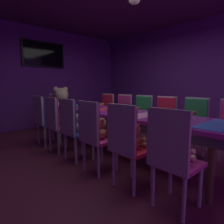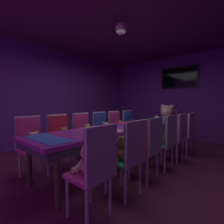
{
  "view_description": "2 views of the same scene",
  "coord_description": "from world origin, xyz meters",
  "px_view_note": "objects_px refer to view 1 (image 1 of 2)",
  "views": [
    {
      "loc": [
        -2.34,
        -2.29,
        1.18
      ],
      "look_at": [
        0.13,
        0.42,
        0.68
      ],
      "focal_mm": 31.01,
      "sensor_mm": 36.0,
      "label": 1
    },
    {
      "loc": [
        2.03,
        -2.54,
        1.2
      ],
      "look_at": [
        -0.23,
        -0.0,
        1.02
      ],
      "focal_mm": 26.54,
      "sensor_mm": 36.0,
      "label": 2
    }
  ],
  "objects_px": {
    "banquet_table": "(123,117)",
    "chair_left_3": "(72,124)",
    "teddy_left_4": "(63,119)",
    "wall_tv": "(44,54)",
    "chair_left_0": "(171,151)",
    "chair_left_1": "(126,139)",
    "chair_left_2": "(93,130)",
    "chair_right_2": "(164,117)",
    "chair_right_3": "(141,114)",
    "teddy_left_1": "(134,137)",
    "teddy_left_5": "(49,116)",
    "throne_chair": "(59,109)",
    "teddy_right_4": "(118,112)",
    "chair_right_5": "(106,109)",
    "teddy_left_0": "(179,149)",
    "teddy_right_2": "(160,118)",
    "teddy_left_2": "(101,130)",
    "chair_right_4": "(122,111)",
    "chair_left_4": "(55,120)",
    "chair_right_1": "(194,121)",
    "chair_left_5": "(42,116)",
    "king_teddy_bear": "(62,103)",
    "teddy_right_3": "(137,115)",
    "teddy_right_1": "(190,122)",
    "teddy_right_5": "(101,110)"
  },
  "relations": [
    {
      "from": "chair_right_3",
      "to": "teddy_left_1",
      "type": "bearing_deg",
      "value": 36.53
    },
    {
      "from": "chair_left_0",
      "to": "teddy_left_5",
      "type": "height_order",
      "value": "chair_left_0"
    },
    {
      "from": "chair_left_0",
      "to": "teddy_right_4",
      "type": "bearing_deg",
      "value": 56.24
    },
    {
      "from": "teddy_left_1",
      "to": "chair_right_2",
      "type": "bearing_deg",
      "value": 20.57
    },
    {
      "from": "teddy_left_4",
      "to": "teddy_right_1",
      "type": "bearing_deg",
      "value": -50.57
    },
    {
      "from": "chair_right_4",
      "to": "chair_right_2",
      "type": "bearing_deg",
      "value": 89.32
    },
    {
      "from": "chair_left_0",
      "to": "teddy_left_2",
      "type": "height_order",
      "value": "chair_left_0"
    },
    {
      "from": "chair_right_1",
      "to": "teddy_right_4",
      "type": "bearing_deg",
      "value": -84.54
    },
    {
      "from": "chair_right_3",
      "to": "chair_left_2",
      "type": "bearing_deg",
      "value": 17.87
    },
    {
      "from": "teddy_left_1",
      "to": "chair_left_3",
      "type": "height_order",
      "value": "chair_left_3"
    },
    {
      "from": "chair_right_4",
      "to": "teddy_right_4",
      "type": "relative_size",
      "value": 2.9
    },
    {
      "from": "teddy_left_1",
      "to": "teddy_right_1",
      "type": "height_order",
      "value": "teddy_right_1"
    },
    {
      "from": "chair_left_0",
      "to": "chair_left_5",
      "type": "height_order",
      "value": "same"
    },
    {
      "from": "teddy_left_4",
      "to": "chair_right_5",
      "type": "bearing_deg",
      "value": 20.95
    },
    {
      "from": "chair_right_2",
      "to": "throne_chair",
      "type": "xyz_separation_m",
      "value": [
        -0.82,
        2.61,
        0.0
      ]
    },
    {
      "from": "chair_left_2",
      "to": "chair_right_4",
      "type": "relative_size",
      "value": 1.0
    },
    {
      "from": "teddy_left_5",
      "to": "chair_left_4",
      "type": "bearing_deg",
      "value": -105.17
    },
    {
      "from": "chair_left_3",
      "to": "chair_right_1",
      "type": "relative_size",
      "value": 1.0
    },
    {
      "from": "chair_right_1",
      "to": "chair_right_5",
      "type": "height_order",
      "value": "same"
    },
    {
      "from": "chair_right_5",
      "to": "chair_right_3",
      "type": "bearing_deg",
      "value": 90.2
    },
    {
      "from": "chair_left_1",
      "to": "chair_left_5",
      "type": "bearing_deg",
      "value": 89.89
    },
    {
      "from": "banquet_table",
      "to": "chair_left_3",
      "type": "distance_m",
      "value": 0.88
    },
    {
      "from": "chair_left_3",
      "to": "throne_chair",
      "type": "xyz_separation_m",
      "value": [
        0.83,
        2.03,
        0.0
      ]
    },
    {
      "from": "teddy_left_4",
      "to": "teddy_left_5",
      "type": "bearing_deg",
      "value": 88.61
    },
    {
      "from": "teddy_right_3",
      "to": "throne_chair",
      "type": "height_order",
      "value": "throne_chair"
    },
    {
      "from": "chair_right_2",
      "to": "teddy_right_4",
      "type": "relative_size",
      "value": 2.9
    },
    {
      "from": "banquet_table",
      "to": "teddy_right_3",
      "type": "relative_size",
      "value": 11.34
    },
    {
      "from": "teddy_left_4",
      "to": "wall_tv",
      "type": "bearing_deg",
      "value": 73.17
    },
    {
      "from": "teddy_left_2",
      "to": "chair_right_2",
      "type": "height_order",
      "value": "chair_right_2"
    },
    {
      "from": "teddy_right_1",
      "to": "teddy_right_2",
      "type": "distance_m",
      "value": 0.56
    },
    {
      "from": "teddy_left_1",
      "to": "teddy_left_2",
      "type": "height_order",
      "value": "teddy_left_1"
    },
    {
      "from": "teddy_left_4",
      "to": "teddy_right_3",
      "type": "height_order",
      "value": "teddy_right_3"
    },
    {
      "from": "chair_right_1",
      "to": "chair_right_5",
      "type": "relative_size",
      "value": 1.0
    },
    {
      "from": "chair_left_2",
      "to": "chair_right_2",
      "type": "bearing_deg",
      "value": -0.57
    },
    {
      "from": "teddy_right_4",
      "to": "teddy_right_3",
      "type": "bearing_deg",
      "value": 90.39
    },
    {
      "from": "teddy_right_4",
      "to": "chair_right_5",
      "type": "height_order",
      "value": "chair_right_5"
    },
    {
      "from": "chair_left_1",
      "to": "king_teddy_bear",
      "type": "bearing_deg",
      "value": 74.71
    },
    {
      "from": "chair_right_1",
      "to": "chair_right_3",
      "type": "xyz_separation_m",
      "value": [
        -0.01,
        1.12,
        0.0
      ]
    },
    {
      "from": "chair_left_2",
      "to": "chair_right_4",
      "type": "xyz_separation_m",
      "value": [
        1.67,
        1.1,
        0.0
      ]
    },
    {
      "from": "chair_left_5",
      "to": "teddy_right_5",
      "type": "xyz_separation_m",
      "value": [
        1.5,
        -0.0,
        -0.01
      ]
    },
    {
      "from": "teddy_right_1",
      "to": "chair_right_2",
      "type": "height_order",
      "value": "chair_right_2"
    },
    {
      "from": "teddy_left_4",
      "to": "chair_left_5",
      "type": "distance_m",
      "value": 0.6
    },
    {
      "from": "wall_tv",
      "to": "chair_left_5",
      "type": "bearing_deg",
      "value": -115.77
    },
    {
      "from": "chair_left_2",
      "to": "chair_right_5",
      "type": "relative_size",
      "value": 1.0
    },
    {
      "from": "chair_left_0",
      "to": "chair_left_1",
      "type": "height_order",
      "value": "same"
    },
    {
      "from": "chair_right_3",
      "to": "teddy_right_4",
      "type": "height_order",
      "value": "chair_right_3"
    },
    {
      "from": "teddy_right_2",
      "to": "chair_right_5",
      "type": "xyz_separation_m",
      "value": [
        0.16,
        1.71,
        0.01
      ]
    },
    {
      "from": "teddy_left_0",
      "to": "teddy_right_2",
      "type": "xyz_separation_m",
      "value": [
        1.34,
        1.12,
        0.0
      ]
    },
    {
      "from": "teddy_left_1",
      "to": "teddy_left_2",
      "type": "distance_m",
      "value": 0.58
    },
    {
      "from": "teddy_left_2",
      "to": "teddy_left_5",
      "type": "distance_m",
      "value": 1.69
    }
  ]
}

